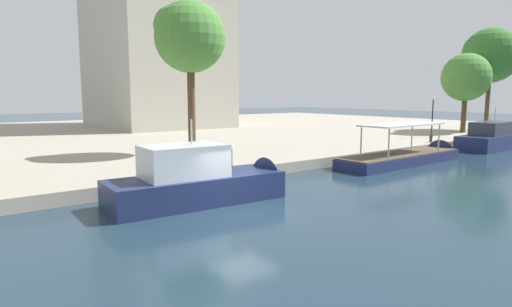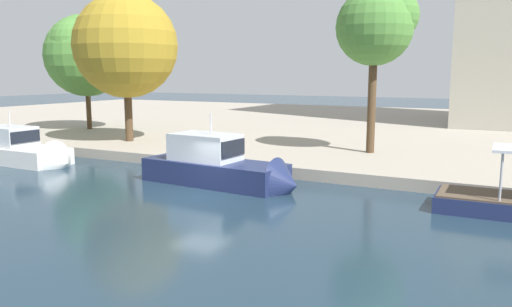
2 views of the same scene
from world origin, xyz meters
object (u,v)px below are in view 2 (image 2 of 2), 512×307
object	(u,v)px
motor_yacht_2	(223,170)
tree_5	(124,44)
mooring_bollard_0	(7,135)
tree_0	(377,24)
tree_3	(84,53)
motor_yacht_1	(20,153)

from	to	relation	value
motor_yacht_2	tree_5	world-z (taller)	tree_5
motor_yacht_2	mooring_bollard_0	xyz separation A→B (m)	(-22.79, 3.81, 0.23)
tree_0	tree_3	size ratio (longest dim) A/B	1.00
tree_0	tree_3	world-z (taller)	tree_0
tree_0	tree_5	xyz separation A→B (m)	(-18.80, -3.09, -0.94)
motor_yacht_1	motor_yacht_2	world-z (taller)	motor_yacht_2
motor_yacht_1	tree_3	distance (m)	16.29
motor_yacht_1	tree_5	xyz separation A→B (m)	(2.09, 8.15, 7.51)
motor_yacht_1	mooring_bollard_0	xyz separation A→B (m)	(-7.21, 4.32, 0.38)
motor_yacht_1	tree_5	bearing A→B (deg)	76.40
motor_yacht_2	mooring_bollard_0	size ratio (longest dim) A/B	13.26
tree_3	tree_5	bearing A→B (deg)	-27.30
motor_yacht_1	mooring_bollard_0	world-z (taller)	motor_yacht_1
motor_yacht_1	mooring_bollard_0	size ratio (longest dim) A/B	13.34
tree_0	mooring_bollard_0	bearing A→B (deg)	-166.16
motor_yacht_2	mooring_bollard_0	distance (m)	23.10
mooring_bollard_0	tree_0	size ratio (longest dim) A/B	0.06
motor_yacht_1	tree_5	world-z (taller)	tree_5
motor_yacht_1	motor_yacht_2	xyz separation A→B (m)	(15.58, 0.51, 0.15)
motor_yacht_2	tree_0	size ratio (longest dim) A/B	0.86
motor_yacht_2	tree_5	xyz separation A→B (m)	(-13.50, 7.64, 7.36)
mooring_bollard_0	motor_yacht_2	bearing A→B (deg)	-9.49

